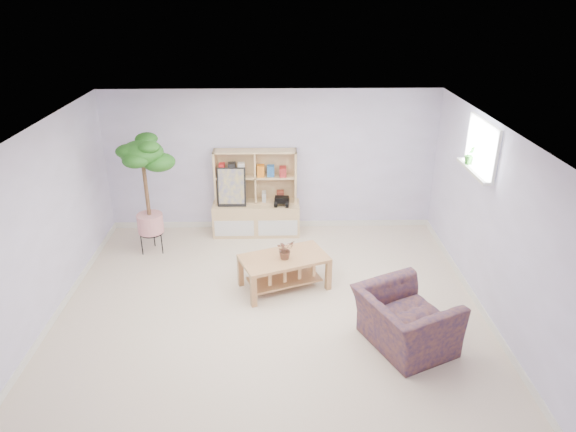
{
  "coord_description": "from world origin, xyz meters",
  "views": [
    {
      "loc": [
        0.1,
        -5.67,
        3.9
      ],
      "look_at": [
        0.24,
        0.69,
        1.01
      ],
      "focal_mm": 32.0,
      "sensor_mm": 36.0,
      "label": 1
    }
  ],
  "objects_px": {
    "storage_unit": "(256,194)",
    "floor_tree": "(147,197)",
    "coffee_table": "(284,272)",
    "armchair": "(405,317)"
  },
  "relations": [
    {
      "from": "coffee_table",
      "to": "storage_unit",
      "type": "bearing_deg",
      "value": 83.17
    },
    {
      "from": "coffee_table",
      "to": "armchair",
      "type": "bearing_deg",
      "value": -64.28
    },
    {
      "from": "storage_unit",
      "to": "floor_tree",
      "type": "height_order",
      "value": "floor_tree"
    },
    {
      "from": "floor_tree",
      "to": "armchair",
      "type": "distance_m",
      "value": 4.24
    },
    {
      "from": "storage_unit",
      "to": "coffee_table",
      "type": "relative_size",
      "value": 1.24
    },
    {
      "from": "storage_unit",
      "to": "floor_tree",
      "type": "distance_m",
      "value": 1.76
    },
    {
      "from": "coffee_table",
      "to": "floor_tree",
      "type": "relative_size",
      "value": 0.62
    },
    {
      "from": "floor_tree",
      "to": "armchair",
      "type": "relative_size",
      "value": 1.81
    },
    {
      "from": "floor_tree",
      "to": "storage_unit",
      "type": "bearing_deg",
      "value": 21.26
    },
    {
      "from": "storage_unit",
      "to": "armchair",
      "type": "height_order",
      "value": "storage_unit"
    }
  ]
}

